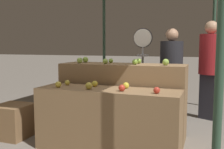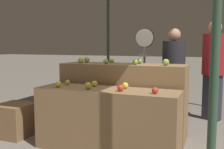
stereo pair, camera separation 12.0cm
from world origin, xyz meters
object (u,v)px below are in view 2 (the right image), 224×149
(person_vendor_at_scale, at_px, (173,70))
(person_customer_left, at_px, (213,64))
(produce_scale, at_px, (144,54))
(wooden_crate_side, at_px, (15,120))

(person_vendor_at_scale, relative_size, person_customer_left, 0.92)
(person_vendor_at_scale, bearing_deg, produce_scale, 25.76)
(produce_scale, distance_m, person_vendor_at_scale, 0.60)
(person_vendor_at_scale, distance_m, person_customer_left, 0.78)
(person_vendor_at_scale, relative_size, wooden_crate_side, 3.38)
(produce_scale, relative_size, wooden_crate_side, 3.37)
(produce_scale, xyz_separation_m, person_vendor_at_scale, (0.43, 0.33, -0.27))
(produce_scale, distance_m, person_customer_left, 1.33)
(produce_scale, bearing_deg, wooden_crate_side, -142.77)
(person_customer_left, bearing_deg, person_vendor_at_scale, 58.97)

